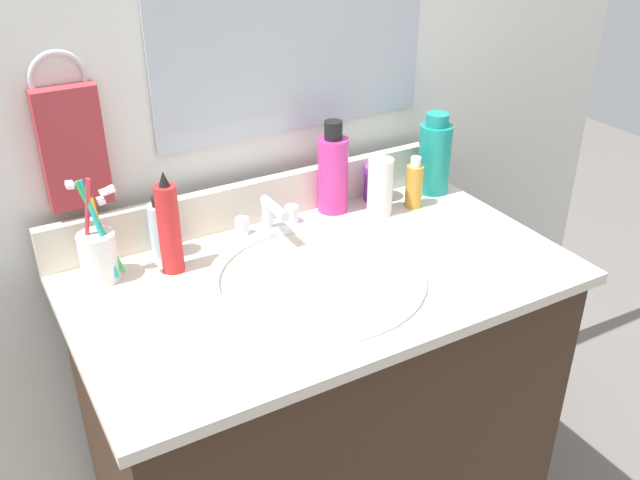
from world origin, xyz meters
TOP-DOWN VIEW (x-y plane):
  - vanity_cabinet at (0.00, 0.00)m, footprint 0.87×0.48m
  - countertop at (0.00, 0.00)m, footprint 0.91×0.52m
  - backsplash at (0.00, 0.25)m, footprint 0.91×0.02m
  - back_wall at (0.00, 0.31)m, footprint 2.01×0.04m
  - towel_ring at (-0.35, 0.29)m, footprint 0.10×0.01m
  - hand_towel at (-0.35, 0.27)m, footprint 0.11×0.04m
  - sink_basin at (-0.02, -0.01)m, footprint 0.40×0.40m
  - faucet at (-0.02, 0.18)m, footprint 0.16×0.10m
  - bottle_mouthwash_teal at (0.39, 0.19)m, footprint 0.07×0.07m
  - bottle_oil_amber at (0.31, 0.14)m, footprint 0.04×0.04m
  - bottle_cream_purple at (0.26, 0.21)m, footprint 0.06×0.06m
  - bottle_gel_clear at (-0.23, 0.21)m, footprint 0.05×0.05m
  - bottle_spray_red at (-0.23, 0.15)m, footprint 0.04×0.04m
  - bottle_lotion_white at (0.22, 0.15)m, footprint 0.05×0.05m
  - bottle_soap_pink at (0.15, 0.21)m, footprint 0.06×0.06m
  - cup_white_ceramic at (-0.36, 0.18)m, footprint 0.08×0.07m

SIDE VIEW (x-z plane):
  - vanity_cabinet at x=0.00m, z-range 0.00..0.76m
  - back_wall at x=0.00m, z-range 0.00..1.30m
  - sink_basin at x=-0.02m, z-range 0.70..0.81m
  - countertop at x=0.00m, z-range 0.76..0.78m
  - faucet at x=-0.02m, z-range 0.77..0.85m
  - bottle_cream_purple at x=0.26m, z-range 0.78..0.87m
  - backsplash at x=0.00m, z-range 0.78..0.87m
  - bottle_oil_amber at x=0.31m, z-range 0.78..0.89m
  - cup_white_ceramic at x=-0.36m, z-range 0.74..0.94m
  - bottle_gel_clear at x=-0.23m, z-range 0.78..0.90m
  - bottle_lotion_white at x=0.22m, z-range 0.78..0.92m
  - bottle_mouthwash_teal at x=0.39m, z-range 0.78..0.96m
  - bottle_soap_pink at x=0.15m, z-range 0.77..0.97m
  - bottle_spray_red at x=-0.23m, z-range 0.77..0.97m
  - hand_towel at x=-0.35m, z-range 0.89..1.11m
  - towel_ring at x=-0.35m, z-range 1.07..1.17m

